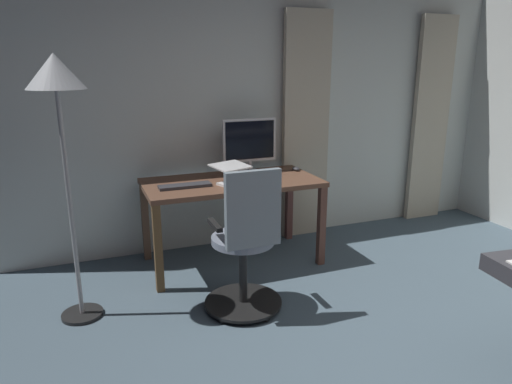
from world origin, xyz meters
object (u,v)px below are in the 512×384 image
office_chair (246,248)px  computer_mouse (296,169)px  floor_lamp (57,95)px  computer_monitor (249,142)px  computer_keyboard (185,186)px  desk (232,191)px  laptop (236,177)px

office_chair → computer_mouse: office_chair is taller
computer_mouse → floor_lamp: (1.95, 0.63, 0.76)m
floor_lamp → computer_mouse: bearing=-162.0°
computer_monitor → computer_keyboard: size_ratio=1.19×
computer_monitor → computer_keyboard: 0.80m
computer_mouse → floor_lamp: size_ratio=0.06×
office_chair → floor_lamp: floor_lamp is taller
floor_lamp → computer_monitor: bearing=-153.9°
desk → computer_monitor: (-0.26, -0.25, 0.36)m
desk → computer_keyboard: size_ratio=3.52×
desk → office_chair: size_ratio=1.40×
computer_keyboard → computer_mouse: (-1.09, -0.21, 0.01)m
desk → computer_keyboard: (0.42, 0.08, 0.10)m
desk → computer_mouse: bearing=-168.9°
office_chair → floor_lamp: 1.55m
computer_keyboard → laptop: bearing=174.8°
desk → computer_monitor: size_ratio=2.95×
computer_mouse → desk: bearing=11.1°
laptop → computer_mouse: laptop is taller
laptop → office_chair: bearing=55.5°
computer_monitor → computer_mouse: bearing=163.9°
floor_lamp → laptop: bearing=-163.4°
office_chair → laptop: size_ratio=2.43×
floor_lamp → desk: bearing=-158.7°
desk → laptop: size_ratio=3.40×
desk → computer_keyboard: bearing=10.8°
computer_monitor → floor_lamp: (1.54, 0.75, 0.50)m
desk → office_chair: office_chair is taller
desk → floor_lamp: size_ratio=0.84×
desk → office_chair: 0.90m
office_chair → desk: bearing=77.5°
desk → computer_mouse: (-0.67, -0.13, 0.11)m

